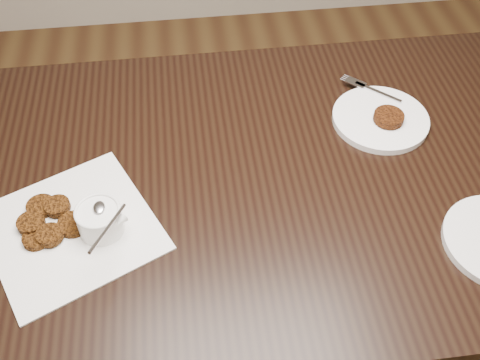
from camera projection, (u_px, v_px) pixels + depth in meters
name	position (u px, v px, depth m)	size (l,w,h in m)	color
table	(267.00, 266.00, 1.47)	(1.40, 0.90, 0.75)	black
napkin	(72.00, 229.00, 1.09)	(0.31, 0.31, 0.00)	white
sauce_ramekin	(97.00, 210.00, 1.04)	(0.12, 0.12, 0.12)	white
patty_cluster	(46.00, 222.00, 1.09)	(0.20, 0.20, 0.02)	#66350D
plate_with_patty	(381.00, 116.00, 1.29)	(0.23, 0.23, 0.03)	white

